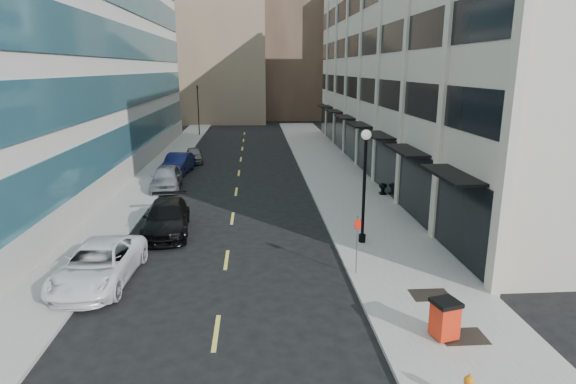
{
  "coord_description": "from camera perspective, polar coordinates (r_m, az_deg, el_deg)",
  "views": [
    {
      "loc": [
        1.34,
        -11.77,
        8.14
      ],
      "look_at": [
        2.92,
        11.19,
        2.19
      ],
      "focal_mm": 30.0,
      "sensor_mm": 36.0,
      "label": 1
    }
  ],
  "objects": [
    {
      "name": "car_black_pickup",
      "position": [
        25.11,
        -14.2,
        -3.02
      ],
      "size": [
        2.69,
        5.57,
        1.56
      ],
      "primitive_type": "imported",
      "rotation": [
        0.0,
        0.0,
        0.1
      ],
      "color": "black",
      "rests_on": "ground"
    },
    {
      "name": "urn_planter",
      "position": [
        31.89,
        11.19,
        0.53
      ],
      "size": [
        0.54,
        0.54,
        0.74
      ],
      "rotation": [
        0.0,
        0.0,
        0.02
      ],
      "color": "black",
      "rests_on": "sidewalk_right"
    },
    {
      "name": "road_centerline",
      "position": [
        29.93,
        -6.36,
        -1.38
      ],
      "size": [
        0.15,
        68.2,
        0.01
      ],
      "color": "#D8CC4C",
      "rests_on": "ground"
    },
    {
      "name": "trash_bin",
      "position": [
        15.77,
        18.09,
        -13.99
      ],
      "size": [
        0.93,
        0.94,
        1.23
      ],
      "rotation": [
        0.0,
        0.0,
        0.26
      ],
      "color": "red",
      "rests_on": "sidewalk_right"
    },
    {
      "name": "skyline_stone",
      "position": [
        79.56,
        8.46,
        15.68
      ],
      "size": [
        10.0,
        14.0,
        20.0
      ],
      "primitive_type": "cube",
      "color": "#B4A998",
      "rests_on": "ground"
    },
    {
      "name": "sign_post",
      "position": [
        19.23,
        8.22,
        -5.23
      ],
      "size": [
        0.27,
        0.13,
        2.41
      ],
      "rotation": [
        0.0,
        0.0,
        0.39
      ],
      "color": "slate",
      "rests_on": "sidewalk_right"
    },
    {
      "name": "sidewalk_right",
      "position": [
        33.35,
        6.82,
        0.39
      ],
      "size": [
        5.0,
        80.0,
        0.15
      ],
      "primitive_type": "cube",
      "color": "gray",
      "rests_on": "ground"
    },
    {
      "name": "car_blue_sedan",
      "position": [
        39.12,
        -12.92,
        3.28
      ],
      "size": [
        2.23,
        4.94,
        1.57
      ],
      "primitive_type": "imported",
      "rotation": [
        0.0,
        0.0,
        -0.12
      ],
      "color": "#111542",
      "rests_on": "ground"
    },
    {
      "name": "car_silver_sedan",
      "position": [
        34.13,
        -14.22,
        1.66
      ],
      "size": [
        2.24,
        4.94,
        1.65
      ],
      "primitive_type": "imported",
      "rotation": [
        0.0,
        0.0,
        0.06
      ],
      "color": "#919299",
      "rests_on": "ground"
    },
    {
      "name": "traffic_signal",
      "position": [
        60.21,
        -10.7,
        11.94
      ],
      "size": [
        0.66,
        0.66,
        6.98
      ],
      "color": "black",
      "rests_on": "ground"
    },
    {
      "name": "lamppost",
      "position": [
        22.29,
        9.07,
        1.89
      ],
      "size": [
        0.45,
        0.45,
        5.45
      ],
      "color": "black",
      "rests_on": "sidewalk_right"
    },
    {
      "name": "sidewalk_left",
      "position": [
        33.7,
        -17.27,
        -0.03
      ],
      "size": [
        3.0,
        80.0,
        0.15
      ],
      "primitive_type": "cube",
      "color": "gray",
      "rests_on": "ground"
    },
    {
      "name": "grate_far",
      "position": [
        18.59,
        16.52,
        -11.61
      ],
      "size": [
        1.4,
        1.0,
        0.01
      ],
      "primitive_type": "cube",
      "color": "black",
      "rests_on": "sidewalk_right"
    },
    {
      "name": "car_grey_sedan",
      "position": [
        43.57,
        -11.09,
        4.32
      ],
      "size": [
        1.97,
        3.98,
        1.3
      ],
      "primitive_type": "imported",
      "rotation": [
        0.0,
        0.0,
        0.11
      ],
      "color": "slate",
      "rests_on": "ground"
    },
    {
      "name": "ground",
      "position": [
        14.37,
        -9.15,
        -20.23
      ],
      "size": [
        160.0,
        160.0,
        0.0
      ],
      "primitive_type": "plane",
      "color": "black",
      "rests_on": "ground"
    },
    {
      "name": "skyline_tan_near",
      "position": [
        80.16,
        -8.18,
        18.54
      ],
      "size": [
        14.0,
        18.0,
        28.0
      ],
      "primitive_type": "cube",
      "color": "#806F54",
      "rests_on": "ground"
    },
    {
      "name": "skyline_tan_far",
      "position": [
        91.11,
        -14.19,
        15.87
      ],
      "size": [
        12.0,
        14.0,
        22.0
      ],
      "primitive_type": "cube",
      "color": "#806F54",
      "rests_on": "ground"
    },
    {
      "name": "car_white_van",
      "position": [
        20.19,
        -21.55,
        -8.0
      ],
      "size": [
        2.82,
        5.64,
        1.53
      ],
      "primitive_type": "imported",
      "rotation": [
        0.0,
        0.0,
        -0.05
      ],
      "color": "white",
      "rests_on": "ground"
    },
    {
      "name": "grate_mid",
      "position": [
        16.31,
        20.0,
        -15.79
      ],
      "size": [
        1.4,
        1.0,
        0.01
      ],
      "primitive_type": "cube",
      "color": "black",
      "rests_on": "sidewalk_right"
    },
    {
      "name": "building_right",
      "position": [
        41.79,
        18.62,
        14.93
      ],
      "size": [
        15.3,
        46.5,
        18.25
      ],
      "color": "#B4A998",
      "rests_on": "ground"
    },
    {
      "name": "skyline_brown",
      "position": [
        84.5,
        0.64,
        20.51
      ],
      "size": [
        12.0,
        16.0,
        34.0
      ],
      "primitive_type": "cube",
      "color": "brown",
      "rests_on": "ground"
    },
    {
      "name": "building_left",
      "position": [
        42.49,
        -29.07,
        15.24
      ],
      "size": [
        16.14,
        46.0,
        20.0
      ],
      "color": "beige",
      "rests_on": "ground"
    }
  ]
}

